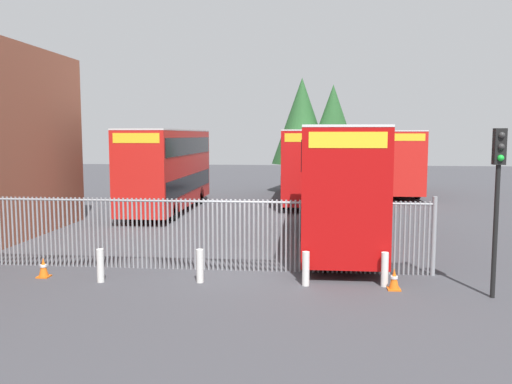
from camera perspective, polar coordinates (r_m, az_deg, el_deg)
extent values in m
plane|color=#3D3D42|center=(24.38, 0.92, -3.69)|extent=(100.00, 100.00, 0.00)
cylinder|color=gray|center=(18.94, -25.54, -3.74)|extent=(0.06, 0.06, 2.20)
cylinder|color=gray|center=(18.86, -25.17, -3.76)|extent=(0.06, 0.06, 2.20)
cylinder|color=gray|center=(18.79, -24.80, -3.78)|extent=(0.06, 0.06, 2.20)
cylinder|color=gray|center=(18.72, -24.43, -3.80)|extent=(0.06, 0.06, 2.20)
cylinder|color=gray|center=(18.65, -24.06, -3.82)|extent=(0.06, 0.06, 2.20)
cylinder|color=gray|center=(18.58, -23.68, -3.84)|extent=(0.06, 0.06, 2.20)
cylinder|color=gray|center=(18.52, -23.31, -3.85)|extent=(0.06, 0.06, 2.20)
cylinder|color=gray|center=(18.45, -22.92, -3.87)|extent=(0.06, 0.06, 2.20)
cylinder|color=gray|center=(18.38, -22.54, -3.89)|extent=(0.06, 0.06, 2.20)
cylinder|color=gray|center=(18.32, -22.15, -3.91)|extent=(0.06, 0.06, 2.20)
cylinder|color=gray|center=(18.25, -21.76, -3.93)|extent=(0.06, 0.06, 2.20)
cylinder|color=gray|center=(18.19, -21.37, -3.95)|extent=(0.06, 0.06, 2.20)
cylinder|color=gray|center=(18.13, -20.98, -3.96)|extent=(0.06, 0.06, 2.20)
cylinder|color=gray|center=(18.07, -20.58, -3.98)|extent=(0.06, 0.06, 2.20)
cylinder|color=gray|center=(18.01, -20.18, -4.00)|extent=(0.06, 0.06, 2.20)
cylinder|color=gray|center=(17.95, -19.77, -4.02)|extent=(0.06, 0.06, 2.20)
cylinder|color=gray|center=(17.89, -19.37, -4.04)|extent=(0.06, 0.06, 2.20)
cylinder|color=gray|center=(17.83, -18.96, -4.05)|extent=(0.06, 0.06, 2.20)
cylinder|color=gray|center=(17.77, -18.55, -4.07)|extent=(0.06, 0.06, 2.20)
cylinder|color=gray|center=(17.71, -18.13, -4.09)|extent=(0.06, 0.06, 2.20)
cylinder|color=gray|center=(17.66, -17.72, -4.11)|extent=(0.06, 0.06, 2.20)
cylinder|color=gray|center=(17.60, -17.30, -4.13)|extent=(0.06, 0.06, 2.20)
cylinder|color=gray|center=(17.55, -16.88, -4.14)|extent=(0.06, 0.06, 2.20)
cylinder|color=gray|center=(17.50, -16.45, -4.16)|extent=(0.06, 0.06, 2.20)
cylinder|color=gray|center=(17.45, -16.02, -4.18)|extent=(0.06, 0.06, 2.20)
cylinder|color=gray|center=(17.39, -15.59, -4.19)|extent=(0.06, 0.06, 2.20)
cylinder|color=gray|center=(17.35, -15.16, -4.21)|extent=(0.06, 0.06, 2.20)
cylinder|color=gray|center=(17.30, -14.73, -4.23)|extent=(0.06, 0.06, 2.20)
cylinder|color=gray|center=(17.25, -14.29, -4.24)|extent=(0.06, 0.06, 2.20)
cylinder|color=gray|center=(17.20, -13.85, -4.26)|extent=(0.06, 0.06, 2.20)
cylinder|color=gray|center=(17.16, -13.41, -4.28)|extent=(0.06, 0.06, 2.20)
cylinder|color=gray|center=(17.11, -12.96, -4.29)|extent=(0.06, 0.06, 2.20)
cylinder|color=gray|center=(17.07, -12.52, -4.31)|extent=(0.06, 0.06, 2.20)
cylinder|color=gray|center=(17.02, -12.07, -4.32)|extent=(0.06, 0.06, 2.20)
cylinder|color=gray|center=(16.98, -11.62, -4.34)|extent=(0.06, 0.06, 2.20)
cylinder|color=gray|center=(16.94, -11.16, -4.36)|extent=(0.06, 0.06, 2.20)
cylinder|color=gray|center=(16.90, -10.71, -4.37)|extent=(0.06, 0.06, 2.20)
cylinder|color=gray|center=(16.86, -10.25, -4.39)|extent=(0.06, 0.06, 2.20)
cylinder|color=gray|center=(16.83, -9.79, -4.40)|extent=(0.06, 0.06, 2.20)
cylinder|color=gray|center=(16.79, -9.33, -4.41)|extent=(0.06, 0.06, 2.20)
cylinder|color=gray|center=(16.76, -8.87, -4.43)|extent=(0.06, 0.06, 2.20)
cylinder|color=gray|center=(16.72, -8.40, -4.44)|extent=(0.06, 0.06, 2.20)
cylinder|color=gray|center=(16.69, -7.93, -4.46)|extent=(0.06, 0.06, 2.20)
cylinder|color=gray|center=(16.66, -7.46, -4.47)|extent=(0.06, 0.06, 2.20)
cylinder|color=gray|center=(16.63, -6.99, -4.48)|extent=(0.06, 0.06, 2.20)
cylinder|color=gray|center=(16.60, -6.52, -4.50)|extent=(0.06, 0.06, 2.20)
cylinder|color=gray|center=(16.57, -6.04, -4.51)|extent=(0.06, 0.06, 2.20)
cylinder|color=gray|center=(16.54, -5.57, -4.52)|extent=(0.06, 0.06, 2.20)
cylinder|color=gray|center=(16.51, -5.09, -4.53)|extent=(0.06, 0.06, 2.20)
cylinder|color=gray|center=(16.49, -4.61, -4.55)|extent=(0.06, 0.06, 2.20)
cylinder|color=gray|center=(16.46, -4.13, -4.56)|extent=(0.06, 0.06, 2.20)
cylinder|color=gray|center=(16.44, -3.65, -4.57)|extent=(0.06, 0.06, 2.20)
cylinder|color=gray|center=(16.42, -3.16, -4.58)|extent=(0.06, 0.06, 2.20)
cylinder|color=gray|center=(16.40, -2.68, -4.59)|extent=(0.06, 0.06, 2.20)
cylinder|color=gray|center=(16.38, -2.19, -4.60)|extent=(0.06, 0.06, 2.20)
cylinder|color=gray|center=(16.36, -1.71, -4.61)|extent=(0.06, 0.06, 2.20)
cylinder|color=gray|center=(16.35, -1.22, -4.62)|extent=(0.06, 0.06, 2.20)
cylinder|color=gray|center=(16.33, -0.73, -4.63)|extent=(0.06, 0.06, 2.20)
cylinder|color=gray|center=(16.32, -0.24, -4.64)|extent=(0.06, 0.06, 2.20)
cylinder|color=gray|center=(16.30, 0.25, -4.65)|extent=(0.06, 0.06, 2.20)
cylinder|color=gray|center=(16.29, 0.74, -4.66)|extent=(0.06, 0.06, 2.20)
cylinder|color=gray|center=(16.28, 1.24, -4.67)|extent=(0.06, 0.06, 2.20)
cylinder|color=gray|center=(16.27, 1.73, -4.67)|extent=(0.06, 0.06, 2.20)
cylinder|color=gray|center=(16.26, 2.22, -4.68)|extent=(0.06, 0.06, 2.20)
cylinder|color=gray|center=(16.25, 2.72, -4.69)|extent=(0.06, 0.06, 2.20)
cylinder|color=gray|center=(16.25, 3.21, -4.70)|extent=(0.06, 0.06, 2.20)
cylinder|color=gray|center=(16.24, 3.71, -4.70)|extent=(0.06, 0.06, 2.20)
cylinder|color=gray|center=(16.24, 4.20, -4.71)|extent=(0.06, 0.06, 2.20)
cylinder|color=gray|center=(16.23, 4.70, -4.71)|extent=(0.06, 0.06, 2.20)
cylinder|color=gray|center=(16.23, 5.19, -4.72)|extent=(0.06, 0.06, 2.20)
cylinder|color=gray|center=(16.23, 5.69, -4.73)|extent=(0.06, 0.06, 2.20)
cylinder|color=gray|center=(16.23, 6.18, -4.73)|extent=(0.06, 0.06, 2.20)
cylinder|color=gray|center=(16.24, 6.68, -4.73)|extent=(0.06, 0.06, 2.20)
cylinder|color=gray|center=(16.24, 7.17, -4.74)|extent=(0.06, 0.06, 2.20)
cylinder|color=gray|center=(16.24, 7.67, -4.74)|extent=(0.06, 0.06, 2.20)
cylinder|color=gray|center=(16.25, 8.16, -4.75)|extent=(0.06, 0.06, 2.20)
cylinder|color=gray|center=(16.26, 8.66, -4.75)|extent=(0.06, 0.06, 2.20)
cylinder|color=gray|center=(16.27, 9.15, -4.75)|extent=(0.06, 0.06, 2.20)
cylinder|color=gray|center=(16.28, 9.64, -4.75)|extent=(0.06, 0.06, 2.20)
cylinder|color=gray|center=(16.29, 10.14, -4.76)|extent=(0.06, 0.06, 2.20)
cylinder|color=gray|center=(16.30, 10.63, -4.76)|extent=(0.06, 0.06, 2.20)
cylinder|color=gray|center=(16.31, 11.12, -4.76)|extent=(0.06, 0.06, 2.20)
cylinder|color=gray|center=(16.32, 11.61, -4.76)|extent=(0.06, 0.06, 2.20)
cylinder|color=gray|center=(16.34, 12.10, -4.76)|extent=(0.06, 0.06, 2.20)
cylinder|color=gray|center=(16.36, 12.59, -4.76)|extent=(0.06, 0.06, 2.20)
cylinder|color=gray|center=(16.37, 13.08, -4.76)|extent=(0.06, 0.06, 2.20)
cylinder|color=gray|center=(16.39, 13.56, -4.76)|extent=(0.06, 0.06, 2.20)
cylinder|color=gray|center=(16.41, 14.05, -4.76)|extent=(0.06, 0.06, 2.20)
cylinder|color=gray|center=(16.43, 14.53, -4.76)|extent=(0.06, 0.06, 2.20)
cylinder|color=gray|center=(16.46, 15.02, -4.76)|extent=(0.06, 0.06, 2.20)
cylinder|color=gray|center=(16.48, 15.50, -4.75)|extent=(0.06, 0.06, 2.20)
cylinder|color=gray|center=(16.51, 15.98, -4.75)|extent=(0.06, 0.06, 2.20)
cylinder|color=gray|center=(16.53, 16.46, -4.75)|extent=(0.06, 0.06, 2.20)
cylinder|color=gray|center=(16.56, 16.93, -4.75)|extent=(0.06, 0.06, 2.20)
cylinder|color=gray|center=(16.59, 17.41, -4.74)|extent=(0.06, 0.06, 2.20)
cylinder|color=gray|center=(16.62, 17.88, -4.74)|extent=(0.06, 0.06, 2.20)
cylinder|color=gray|center=(16.65, 18.36, -4.74)|extent=(0.06, 0.06, 2.20)
cylinder|color=gray|center=(16.40, -5.84, -1.01)|extent=(13.85, 0.07, 0.07)
cylinder|color=gray|center=(16.63, 18.36, -4.48)|extent=(0.14, 0.14, 2.35)
cube|color=#B70C0C|center=(20.35, 8.56, 0.98)|extent=(2.50, 10.80, 4.00)
cube|color=black|center=(20.44, 8.53, -1.25)|extent=(2.54, 10.37, 0.90)
cube|color=black|center=(20.28, 8.62, 4.36)|extent=(2.54, 10.37, 0.90)
cube|color=yellow|center=(14.93, 9.71, 5.48)|extent=(2.12, 0.12, 0.44)
cube|color=silver|center=(20.28, 8.66, 6.70)|extent=(2.50, 10.80, 0.08)
cylinder|color=black|center=(17.28, 5.37, -6.02)|extent=(0.30, 1.04, 1.04)
cylinder|color=black|center=(17.42, 12.67, -6.05)|extent=(0.30, 1.04, 1.04)
cylinder|color=black|center=(23.50, 5.44, -2.80)|extent=(0.30, 1.04, 1.04)
cylinder|color=black|center=(23.60, 10.80, -2.84)|extent=(0.30, 1.04, 1.04)
cube|color=red|center=(29.62, -9.30, 2.55)|extent=(2.50, 10.80, 4.00)
cube|color=black|center=(29.68, -9.27, 1.00)|extent=(2.54, 10.37, 0.90)
cube|color=black|center=(29.57, -9.34, 4.87)|extent=(2.54, 10.37, 0.90)
cube|color=yellow|center=(24.44, -12.60, 5.62)|extent=(2.12, 0.12, 0.44)
cube|color=silver|center=(29.57, -9.37, 6.47)|extent=(2.50, 10.80, 0.08)
cylinder|color=black|center=(26.93, -13.33, -1.80)|extent=(0.30, 1.04, 1.04)
cylinder|color=black|center=(26.30, -8.79, -1.89)|extent=(0.30, 1.04, 1.04)
cylinder|color=black|center=(32.92, -9.77, -0.31)|extent=(0.30, 1.04, 1.04)
cylinder|color=black|center=(32.41, -6.02, -0.36)|extent=(0.30, 1.04, 1.04)
cube|color=red|center=(33.32, 5.28, 2.98)|extent=(2.50, 10.80, 4.00)
cube|color=black|center=(33.37, 5.27, 1.61)|extent=(2.54, 10.37, 0.90)
cube|color=black|center=(33.28, 5.30, 5.05)|extent=(2.54, 10.37, 0.90)
cube|color=yellow|center=(27.92, 5.25, 5.78)|extent=(2.12, 0.12, 0.44)
cube|color=silver|center=(33.27, 5.32, 6.48)|extent=(2.50, 10.80, 0.08)
cylinder|color=black|center=(30.17, 3.12, -0.81)|extent=(0.30, 1.04, 1.04)
cylinder|color=black|center=(30.16, 7.30, -0.85)|extent=(0.30, 1.04, 1.04)
cylinder|color=black|center=(36.44, 3.55, 0.38)|extent=(0.30, 1.04, 1.04)
cylinder|color=black|center=(36.43, 7.01, 0.34)|extent=(0.30, 1.04, 1.04)
cube|color=red|center=(39.41, 14.35, 3.29)|extent=(2.50, 10.80, 4.00)
cube|color=black|center=(39.45, 14.32, 2.13)|extent=(2.54, 10.37, 0.90)
cube|color=black|center=(39.37, 14.39, 5.04)|extent=(2.54, 10.37, 0.90)
cube|color=yellow|center=(34.09, 15.78, 5.63)|extent=(2.12, 0.12, 0.44)
cube|color=silver|center=(39.37, 14.42, 6.25)|extent=(2.50, 10.80, 0.08)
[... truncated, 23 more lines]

